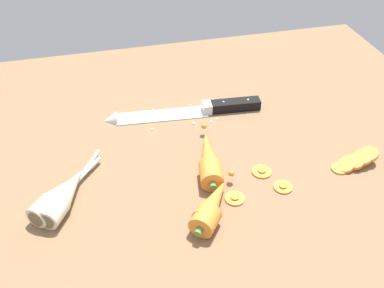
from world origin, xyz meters
The scene contains 11 objects.
ground_plane centered at (0.00, 0.00, -2.00)cm, with size 120.00×90.00×4.00cm, color brown.
chefs_knife centered at (0.59, 10.56, 0.65)cm, with size 34.86×6.20×4.18cm.
whole_carrot centered at (1.86, -7.68, 2.10)cm, with size 6.57×18.46×4.20cm.
whole_carrot_second centered at (-0.57, -19.28, 2.10)cm, with size 11.05×13.08×4.20cm.
parsnip_front centered at (-25.70, -10.79, 1.98)cm, with size 13.07×15.38×4.00cm.
parsnip_mid_left centered at (-24.58, -10.71, 1.98)cm, with size 11.63×18.17×4.00cm.
carrot_slice_stack centered at (28.85, -13.92, 1.11)cm, with size 9.62×4.22×3.24cm.
carrot_slice_stray_near centered at (13.37, -16.31, 0.36)cm, with size 3.42×3.42×0.70cm.
carrot_slice_stray_mid centered at (4.05, -16.91, 0.36)cm, with size 3.54×3.54×0.70cm.
carrot_slice_stray_far centered at (11.12, -11.51, 0.36)cm, with size 3.74×3.74×0.70cm.
mince_crumbs centered at (2.74, 9.31, 0.34)cm, with size 16.39×8.80×0.84cm.
Camera 1 is at (-16.16, -67.44, 56.19)cm, focal length 41.22 mm.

